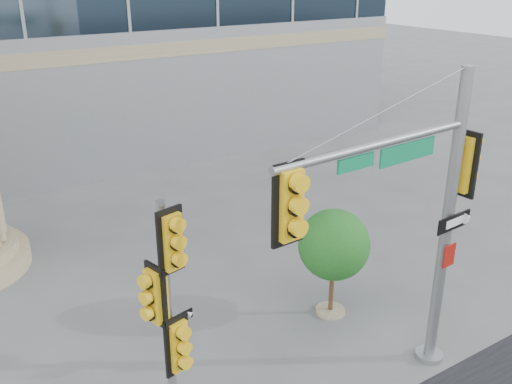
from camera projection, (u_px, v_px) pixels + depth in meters
ground at (294, 364)px, 13.03m from camera, size 120.00×120.00×0.00m
main_signal_pole at (413, 205)px, 11.04m from camera, size 5.24×0.80×6.74m
secondary_signal_pole at (168, 306)px, 10.17m from camera, size 0.89×0.64×4.83m
street_tree at (334, 247)px, 14.33m from camera, size 1.86×1.81×2.89m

